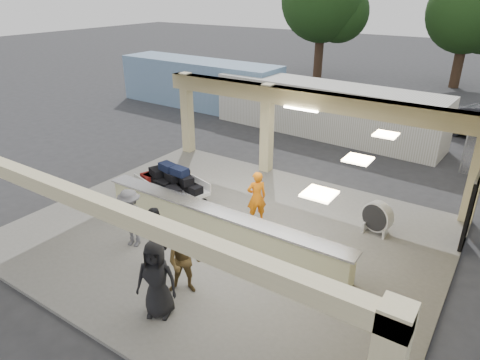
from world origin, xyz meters
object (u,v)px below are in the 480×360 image
Objects in this scene: passenger_c at (131,218)px; passenger_a at (184,262)px; baggage_counter at (218,225)px; drum_fan at (377,217)px; passenger_b at (156,238)px; container_white at (324,109)px; baggage_handler at (257,197)px; container_blue at (199,83)px; luggage_cart at (172,182)px; passenger_d at (157,279)px.

passenger_a is at bearing -30.04° from passenger_c.
drum_fan is at bearing 38.58° from baggage_counter.
container_white is (-1.14, 13.04, 0.27)m from passenger_b.
baggage_handler is (0.34, 1.54, 0.36)m from baggage_counter.
container_blue reaches higher than passenger_a.
baggage_counter is 1.62m from baggage_handler.
baggage_counter is at bearing 30.13° from baggage_handler.
container_white reaches higher than passenger_c.
drum_fan is 7.13m from passenger_c.
container_blue reaches higher than container_white.
container_white is at bearing 99.81° from luggage_cart.
passenger_d reaches higher than baggage_handler.
drum_fan is 0.59× the size of passenger_c.
passenger_c is 0.15× the size of container_white.
passenger_a is 17.99m from container_blue.
luggage_cart is (-2.67, 1.03, 0.28)m from baggage_counter.
passenger_b reaches higher than baggage_handler.
baggage_counter is 15.80m from container_blue.
container_white is (-1.99, 9.54, 0.31)m from baggage_handler.
baggage_counter is at bearing 77.58° from passenger_d.
luggage_cart is at bearing -92.36° from container_white.
container_white reaches higher than baggage_counter.
passenger_c is 3.06m from passenger_d.
baggage_counter is 2.06m from passenger_b.
passenger_d is (0.71, -3.19, 0.44)m from baggage_counter.
passenger_c reaches higher than drum_fan.
drum_fan is 0.55× the size of passenger_d.
passenger_d is at bearing -46.87° from passenger_c.
drum_fan is at bearing 39.27° from passenger_d.
container_blue reaches higher than baggage_handler.
baggage_counter is at bearing -78.08° from container_white.
passenger_d is at bearing -98.27° from drum_fan.
passenger_b reaches higher than drum_fan.
passenger_a is at bearing 65.81° from passenger_d.
luggage_cart is 3.06m from baggage_handler.
container_white is (-2.36, 14.28, 0.23)m from passenger_d.
passenger_b is 17.02m from container_blue.
passenger_c reaches higher than luggage_cart.
baggage_handler is at bearing -43.27° from container_blue.
passenger_b is at bearing 133.80° from passenger_a.
drum_fan is 9.76m from container_white.
passenger_b is at bearing -30.89° from passenger_c.
passenger_a is at bearing -51.16° from container_blue.
baggage_counter is 2.40m from passenger_a.
container_blue is (-7.59, 10.96, 0.52)m from luggage_cart.
container_blue is at bearing 140.32° from luggage_cart.
passenger_c is (0.81, -2.57, 0.10)m from luggage_cart.
baggage_handler reaches higher than baggage_counter.
baggage_handler is 4.75m from passenger_d.
container_white is (-1.65, 11.09, 0.67)m from baggage_counter.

